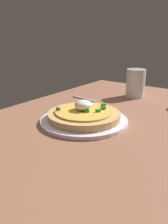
# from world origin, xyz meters

# --- Properties ---
(dining_table) EXTENTS (1.12, 0.66, 0.03)m
(dining_table) POSITION_xyz_m (0.00, 0.00, 0.01)
(dining_table) COLOR #8D5A43
(dining_table) RESTS_ON ground
(plate) EXTENTS (0.25, 0.25, 0.01)m
(plate) POSITION_xyz_m (-0.01, -0.04, 0.03)
(plate) COLOR white
(plate) RESTS_ON dining_table
(pizza) EXTENTS (0.20, 0.20, 0.05)m
(pizza) POSITION_xyz_m (-0.01, -0.04, 0.05)
(pizza) COLOR tan
(pizza) RESTS_ON plate
(cup_far) EXTENTS (0.07, 0.07, 0.11)m
(cup_far) POSITION_xyz_m (-0.35, -0.04, 0.08)
(cup_far) COLOR silver
(cup_far) RESTS_ON dining_table
(fork) EXTENTS (0.02, 0.11, 0.00)m
(fork) POSITION_xyz_m (-0.20, -0.17, 0.03)
(fork) COLOR #B7B7BC
(fork) RESTS_ON dining_table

